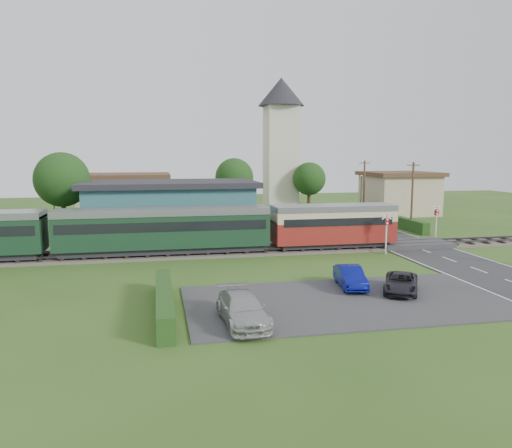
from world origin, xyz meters
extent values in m
plane|color=#2D4C19|center=(0.00, 0.00, 0.00)|extent=(120.00, 120.00, 0.00)
cube|color=#4C443D|center=(0.00, 2.00, 0.10)|extent=(76.00, 3.20, 0.20)
cube|color=#3F3F47|center=(0.00, 1.28, 0.42)|extent=(76.00, 0.08, 0.15)
cube|color=#3F3F47|center=(0.00, 2.72, 0.42)|extent=(76.00, 0.08, 0.15)
cube|color=#28282B|center=(10.00, 0.00, 0.03)|extent=(6.00, 70.00, 0.05)
cube|color=#333335|center=(-1.50, -12.00, 0.04)|extent=(17.00, 9.00, 0.08)
cube|color=#333335|center=(10.00, 2.00, 0.23)|extent=(6.20, 3.40, 0.45)
cube|color=gray|center=(-10.00, 5.20, 0.23)|extent=(30.00, 3.00, 0.45)
cube|color=beige|center=(-18.00, 5.20, 1.65)|extent=(2.00, 2.00, 2.40)
cube|color=#232328|center=(-18.00, 5.20, 2.93)|extent=(2.30, 2.30, 0.15)
cube|color=#2F676B|center=(-10.00, 11.00, 2.40)|extent=(15.00, 8.00, 4.80)
cube|color=#232328|center=(-10.00, 11.00, 5.05)|extent=(16.00, 9.00, 0.50)
cube|color=#232328|center=(-10.00, 7.06, 1.10)|extent=(1.20, 0.12, 2.20)
cube|color=black|center=(-15.00, 7.06, 2.40)|extent=(1.00, 0.12, 1.20)
cube|color=black|center=(-13.00, 7.06, 2.40)|extent=(1.00, 0.12, 1.20)
cube|color=black|center=(-7.00, 7.06, 2.40)|extent=(1.00, 0.12, 1.20)
cube|color=black|center=(-5.00, 7.06, 2.40)|extent=(1.00, 0.12, 1.20)
cube|color=#232328|center=(2.86, 2.00, 0.59)|extent=(9.00, 2.20, 0.50)
cube|color=maroon|center=(2.86, 2.00, 1.59)|extent=(10.00, 2.80, 1.80)
cube|color=beige|center=(2.86, 2.00, 2.84)|extent=(10.00, 2.82, 0.90)
cube|color=black|center=(2.86, 2.00, 2.49)|extent=(9.00, 2.88, 0.60)
cube|color=gray|center=(2.86, 2.00, 3.49)|extent=(10.00, 2.90, 0.45)
cube|color=#232328|center=(-10.74, 2.00, 0.59)|extent=(15.20, 2.20, 0.50)
cube|color=#14331E|center=(-10.74, 2.00, 2.09)|extent=(16.00, 2.80, 2.60)
cube|color=black|center=(-10.74, 2.00, 2.49)|extent=(15.40, 2.86, 0.70)
cube|color=gray|center=(-10.74, 2.00, 3.49)|extent=(16.00, 2.90, 0.50)
cube|color=beige|center=(5.00, 28.00, 7.00)|extent=(4.00, 4.00, 14.00)
cone|color=#232328|center=(5.00, 28.00, 15.80)|extent=(6.00, 6.00, 3.60)
cube|color=tan|center=(-15.00, 25.00, 2.50)|extent=(10.00, 8.00, 5.00)
cube|color=#472D1E|center=(-15.00, 25.00, 5.25)|extent=(10.80, 8.80, 0.50)
cube|color=tan|center=(20.00, 24.00, 2.50)|extent=(8.00, 8.00, 5.00)
cube|color=#472D1E|center=(20.00, 24.00, 5.25)|extent=(8.80, 8.80, 0.50)
cube|color=#193814|center=(-11.00, -12.00, 0.60)|extent=(0.80, 9.00, 1.20)
cube|color=#193814|center=(14.20, 16.00, 0.60)|extent=(0.80, 18.00, 1.20)
cube|color=#193814|center=(-10.00, 15.50, 0.65)|extent=(22.00, 0.80, 1.30)
cylinder|color=#332316|center=(-20.00, 14.00, 2.06)|extent=(0.44, 0.44, 4.12)
sphere|color=#143311|center=(-20.00, 14.00, 5.40)|extent=(5.20, 5.20, 5.20)
cylinder|color=#332316|center=(-2.00, 23.00, 1.93)|extent=(0.44, 0.44, 3.85)
sphere|color=#143311|center=(-2.00, 23.00, 5.04)|extent=(4.60, 4.60, 4.60)
cylinder|color=#332316|center=(8.00, 25.00, 1.79)|extent=(0.44, 0.44, 3.58)
sphere|color=#143311|center=(8.00, 25.00, 4.68)|extent=(4.20, 4.20, 4.20)
cylinder|color=#473321|center=(14.20, 10.00, 3.50)|extent=(0.22, 0.22, 7.00)
cube|color=#473321|center=(14.20, 10.00, 6.70)|extent=(1.40, 0.10, 0.10)
cylinder|color=#473321|center=(14.20, 22.00, 3.50)|extent=(0.22, 0.22, 7.00)
cube|color=#473321|center=(14.20, 22.00, 6.70)|extent=(1.40, 0.10, 0.10)
cylinder|color=silver|center=(6.40, -0.40, 1.50)|extent=(0.12, 0.12, 3.00)
cube|color=#232328|center=(6.40, -0.40, 2.60)|extent=(0.35, 0.18, 0.55)
sphere|color=#FF190C|center=(6.40, -0.52, 2.75)|extent=(0.14, 0.14, 0.14)
sphere|color=#FF190C|center=(6.40, -0.52, 2.45)|extent=(0.14, 0.14, 0.14)
cube|color=silver|center=(6.40, -0.40, 3.00)|extent=(0.84, 0.05, 0.55)
cube|color=silver|center=(6.40, -0.40, 3.00)|extent=(0.84, 0.05, 0.55)
cylinder|color=silver|center=(13.60, 4.40, 1.50)|extent=(0.12, 0.12, 3.00)
cube|color=#232328|center=(13.60, 4.40, 2.60)|extent=(0.35, 0.18, 0.55)
sphere|color=#FF190C|center=(13.60, 4.28, 2.75)|extent=(0.14, 0.14, 0.14)
sphere|color=#FF190C|center=(13.60, 4.28, 2.45)|extent=(0.14, 0.14, 0.14)
cube|color=silver|center=(13.60, 4.40, 3.00)|extent=(0.84, 0.05, 0.55)
cube|color=silver|center=(13.60, 4.40, 3.00)|extent=(0.84, 0.05, 0.55)
cylinder|color=#3F3F47|center=(-22.00, 20.00, 2.50)|extent=(0.14, 0.14, 5.00)
sphere|color=orange|center=(-22.00, 20.00, 5.00)|extent=(0.30, 0.30, 0.30)
cylinder|color=#3F3F47|center=(16.00, 27.00, 2.50)|extent=(0.14, 0.14, 5.00)
sphere|color=orange|center=(16.00, 27.00, 5.00)|extent=(0.30, 0.30, 0.30)
imported|color=#123895|center=(10.37, 14.20, 0.73)|extent=(4.31, 2.97, 1.36)
imported|color=navy|center=(-0.25, -9.50, 0.70)|extent=(1.84, 3.90, 1.24)
imported|color=#A4A4A4|center=(-7.50, -14.50, 0.76)|extent=(2.16, 4.79, 1.36)
imported|color=black|center=(2.16, -11.06, 0.62)|extent=(3.43, 4.23, 1.07)
imported|color=gray|center=(-1.27, 4.55, 1.30)|extent=(0.71, 0.56, 1.69)
imported|color=gray|center=(-17.47, 4.45, 1.26)|extent=(0.67, 0.83, 1.63)
camera|label=1|loc=(-11.25, -36.27, 7.81)|focal=35.00mm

